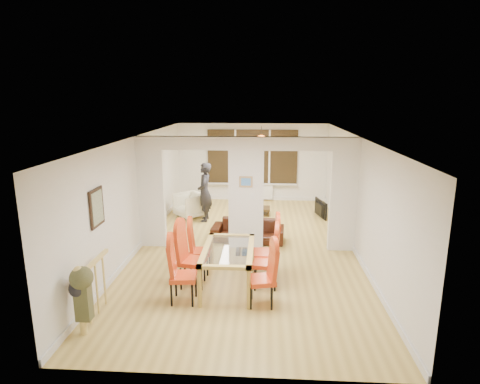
# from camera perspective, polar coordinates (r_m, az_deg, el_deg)

# --- Properties ---
(floor) EXTENTS (5.00, 9.00, 0.01)m
(floor) POSITION_cam_1_polar(r_m,az_deg,el_deg) (9.55, 0.84, -7.84)
(floor) COLOR tan
(floor) RESTS_ON ground
(room_walls) EXTENTS (5.00, 9.00, 2.60)m
(room_walls) POSITION_cam_1_polar(r_m,az_deg,el_deg) (9.16, 0.87, -0.24)
(room_walls) COLOR silver
(room_walls) RESTS_ON floor
(divider_wall) EXTENTS (5.00, 0.18, 2.60)m
(divider_wall) POSITION_cam_1_polar(r_m,az_deg,el_deg) (9.16, 0.87, -0.24)
(divider_wall) COLOR white
(divider_wall) RESTS_ON floor
(bay_window_blinds) EXTENTS (3.00, 0.08, 1.80)m
(bay_window_blinds) POSITION_cam_1_polar(r_m,az_deg,el_deg) (13.48, 1.77, 5.04)
(bay_window_blinds) COLOR black
(bay_window_blinds) RESTS_ON room_walls
(radiator) EXTENTS (1.40, 0.08, 0.50)m
(radiator) POSITION_cam_1_polar(r_m,az_deg,el_deg) (13.67, 1.73, 0.04)
(radiator) COLOR white
(radiator) RESTS_ON floor
(pendant_light) EXTENTS (0.36, 0.36, 0.36)m
(pendant_light) POSITION_cam_1_polar(r_m,az_deg,el_deg) (12.27, 3.03, 7.26)
(pendant_light) COLOR orange
(pendant_light) RESTS_ON room_walls
(stair_newel) EXTENTS (0.40, 1.20, 1.10)m
(stair_newel) POSITION_cam_1_polar(r_m,az_deg,el_deg) (6.93, -19.91, -12.31)
(stair_newel) COLOR #D8BD63
(stair_newel) RESTS_ON floor
(wall_poster) EXTENTS (0.04, 0.52, 0.67)m
(wall_poster) POSITION_cam_1_polar(r_m,az_deg,el_deg) (7.35, -19.71, -2.09)
(wall_poster) COLOR gray
(wall_poster) RESTS_ON room_walls
(pillar_photo) EXTENTS (0.30, 0.03, 0.25)m
(pillar_photo) POSITION_cam_1_polar(r_m,az_deg,el_deg) (9.00, 0.84, 1.47)
(pillar_photo) COLOR #4C8CD8
(pillar_photo) RESTS_ON divider_wall
(dining_table) EXTENTS (0.92, 1.63, 0.77)m
(dining_table) POSITION_cam_1_polar(r_m,az_deg,el_deg) (7.54, -1.67, -10.72)
(dining_table) COLOR gold
(dining_table) RESTS_ON floor
(dining_chair_la) EXTENTS (0.48, 0.48, 1.09)m
(dining_chair_la) POSITION_cam_1_polar(r_m,az_deg,el_deg) (7.04, -8.07, -11.21)
(dining_chair_la) COLOR red
(dining_chair_la) RESTS_ON floor
(dining_chair_lb) EXTENTS (0.54, 0.54, 1.15)m
(dining_chair_lb) POSITION_cam_1_polar(r_m,az_deg,el_deg) (7.57, -6.79, -9.13)
(dining_chair_lb) COLOR red
(dining_chair_lb) RESTS_ON floor
(dining_chair_lc) EXTENTS (0.43, 0.43, 1.02)m
(dining_chair_lc) POSITION_cam_1_polar(r_m,az_deg,el_deg) (8.13, -5.69, -7.95)
(dining_chair_lc) COLOR red
(dining_chair_lc) RESTS_ON floor
(dining_chair_ra) EXTENTS (0.51, 0.51, 1.07)m
(dining_chair_ra) POSITION_cam_1_polar(r_m,az_deg,el_deg) (6.89, 3.10, -11.78)
(dining_chair_ra) COLOR red
(dining_chair_ra) RESTS_ON floor
(dining_chair_rb) EXTENTS (0.48, 0.48, 1.11)m
(dining_chair_rb) POSITION_cam_1_polar(r_m,az_deg,el_deg) (7.50, 3.60, -9.45)
(dining_chair_rb) COLOR red
(dining_chair_rb) RESTS_ON floor
(dining_chair_rc) EXTENTS (0.48, 0.48, 1.16)m
(dining_chair_rc) POSITION_cam_1_polar(r_m,az_deg,el_deg) (7.87, 3.69, -8.09)
(dining_chair_rc) COLOR red
(dining_chair_rc) RESTS_ON floor
(sofa) EXTENTS (1.81, 0.82, 0.51)m
(sofa) POSITION_cam_1_polar(r_m,az_deg,el_deg) (9.89, 1.12, -5.51)
(sofa) COLOR black
(sofa) RESTS_ON floor
(armchair) EXTENTS (1.09, 1.09, 0.71)m
(armchair) POSITION_cam_1_polar(r_m,az_deg,el_deg) (11.86, -7.10, -1.87)
(armchair) COLOR white
(armchair) RESTS_ON floor
(person) EXTENTS (0.63, 0.44, 1.67)m
(person) POSITION_cam_1_polar(r_m,az_deg,el_deg) (11.35, -5.05, -0.01)
(person) COLOR black
(person) RESTS_ON floor
(television) EXTENTS (0.88, 0.32, 0.50)m
(television) POSITION_cam_1_polar(r_m,az_deg,el_deg) (12.02, 11.02, -2.33)
(television) COLOR black
(television) RESTS_ON floor
(coffee_table) EXTENTS (1.09, 0.77, 0.23)m
(coffee_table) POSITION_cam_1_polar(r_m,az_deg,el_deg) (12.06, 1.93, -2.72)
(coffee_table) COLOR #372813
(coffee_table) RESTS_ON floor
(bottle) EXTENTS (0.07, 0.07, 0.27)m
(bottle) POSITION_cam_1_polar(r_m,az_deg,el_deg) (11.93, 1.72, -1.66)
(bottle) COLOR #143F19
(bottle) RESTS_ON coffee_table
(bowl) EXTENTS (0.20, 0.20, 0.05)m
(bowl) POSITION_cam_1_polar(r_m,az_deg,el_deg) (11.94, 2.20, -2.19)
(bowl) COLOR #372813
(bowl) RESTS_ON coffee_table
(shoes) EXTENTS (0.25, 0.27, 0.10)m
(shoes) POSITION_cam_1_polar(r_m,az_deg,el_deg) (9.12, 0.22, -8.55)
(shoes) COLOR black
(shoes) RESTS_ON floor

